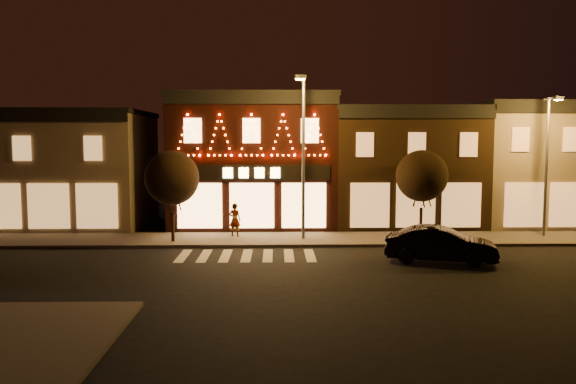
{
  "coord_description": "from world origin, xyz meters",
  "views": [
    {
      "loc": [
        1.39,
        -22.16,
        5.45
      ],
      "look_at": [
        1.96,
        4.0,
        3.03
      ],
      "focal_mm": 34.96,
      "sensor_mm": 36.0,
      "label": 1
    }
  ],
  "objects": [
    {
      "name": "streetlamp_right",
      "position": [
        16.25,
        8.13,
        4.63
      ],
      "size": [
        0.59,
        1.75,
        7.63
      ],
      "rotation": [
        0.0,
        0.0,
        0.17
      ],
      "color": "#59595E",
      "rests_on": "sidewalk_far"
    },
    {
      "name": "sidewalk_far",
      "position": [
        2.0,
        8.0,
        0.07
      ],
      "size": [
        44.0,
        4.0,
        0.15
      ],
      "primitive_type": "cube",
      "color": "#47423D",
      "rests_on": "ground"
    },
    {
      "name": "tree_left",
      "position": [
        -4.04,
        7.13,
        3.49
      ],
      "size": [
        2.85,
        2.85,
        4.77
      ],
      "rotation": [
        0.0,
        0.0,
        -0.13
      ],
      "color": "black",
      "rests_on": "sidewalk_far"
    },
    {
      "name": "building_pulp",
      "position": [
        0.0,
        13.98,
        4.16
      ],
      "size": [
        10.2,
        8.34,
        8.3
      ],
      "color": "black",
      "rests_on": "ground"
    },
    {
      "name": "pedestrian",
      "position": [
        -0.89,
        8.59,
        1.07
      ],
      "size": [
        0.77,
        0.62,
        1.84
      ],
      "primitive_type": "imported",
      "rotation": [
        0.0,
        0.0,
        2.84
      ],
      "color": "gray",
      "rests_on": "sidewalk_far"
    },
    {
      "name": "ground",
      "position": [
        0.0,
        0.0,
        0.0
      ],
      "size": [
        120.0,
        120.0,
        0.0
      ],
      "primitive_type": "plane",
      "color": "black",
      "rests_on": "ground"
    },
    {
      "name": "tree_right",
      "position": [
        9.45,
        8.52,
        3.49
      ],
      "size": [
        2.85,
        2.85,
        4.77
      ],
      "rotation": [
        0.0,
        0.0,
        0.04
      ],
      "color": "black",
      "rests_on": "sidewalk_far"
    },
    {
      "name": "building_right_b",
      "position": [
        18.5,
        13.99,
        3.91
      ],
      "size": [
        9.2,
        8.28,
        7.8
      ],
      "color": "#7F6F5A",
      "rests_on": "ground"
    },
    {
      "name": "dark_sedan",
      "position": [
        8.75,
        2.41,
        0.8
      ],
      "size": [
        5.13,
        2.88,
        1.6
      ],
      "primitive_type": "imported",
      "rotation": [
        0.0,
        0.0,
        1.31
      ],
      "color": "black",
      "rests_on": "ground"
    },
    {
      "name": "streetlamp_mid",
      "position": [
        2.83,
        7.52,
        5.2
      ],
      "size": [
        0.62,
        1.98,
        8.6
      ],
      "rotation": [
        0.0,
        0.0,
        0.14
      ],
      "color": "#59595E",
      "rests_on": "sidewalk_far"
    },
    {
      "name": "building_right_a",
      "position": [
        9.5,
        13.99,
        3.76
      ],
      "size": [
        9.2,
        8.28,
        7.5
      ],
      "color": "#362312",
      "rests_on": "ground"
    },
    {
      "name": "building_left",
      "position": [
        -13.0,
        13.99,
        3.66
      ],
      "size": [
        12.2,
        8.28,
        7.3
      ],
      "color": "#7F6F5A",
      "rests_on": "ground"
    }
  ]
}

